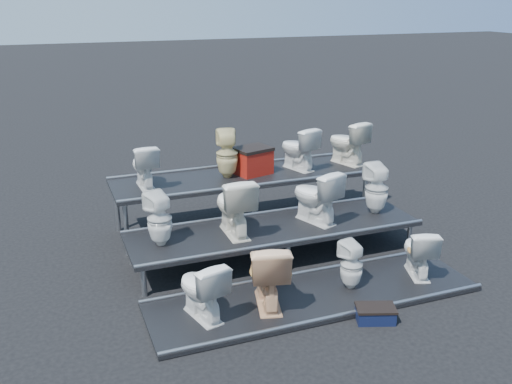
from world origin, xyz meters
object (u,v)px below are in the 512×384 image
object	(u,v)px
toilet_4	(159,219)
toilet_10	(298,148)
toilet_7	(377,188)
toilet_5	(234,205)
toilet_11	(347,142)
toilet_6	(315,196)
toilet_3	(418,251)
toilet_9	(227,154)
toilet_0	(201,289)
red_crate	(253,162)
toilet_2	(351,265)
toilet_1	(268,273)
toilet_8	(144,165)
step_stool	(375,315)

from	to	relation	value
toilet_4	toilet_10	xyz separation A→B (m)	(2.60, 1.30, 0.39)
toilet_7	toilet_10	xyz separation A→B (m)	(-0.71, 1.30, 0.37)
toilet_5	toilet_11	xyz separation A→B (m)	(2.49, 1.30, 0.36)
toilet_5	toilet_6	size ratio (longest dim) A/B	1.05
toilet_3	toilet_11	xyz separation A→B (m)	(0.35, 2.60, 0.83)
toilet_9	toilet_10	xyz separation A→B (m)	(1.23, 0.00, -0.03)
toilet_0	toilet_5	distance (m)	1.61
toilet_3	red_crate	size ratio (longest dim) A/B	1.26
toilet_6	toilet_11	world-z (taller)	toilet_11
toilet_5	toilet_9	bearing A→B (deg)	-103.58
toilet_4	red_crate	size ratio (longest dim) A/B	1.35
toilet_5	red_crate	size ratio (longest dim) A/B	1.55
toilet_2	toilet_4	distance (m)	2.56
toilet_1	toilet_11	bearing A→B (deg)	-119.46
toilet_6	toilet_9	size ratio (longest dim) A/B	1.03
toilet_0	toilet_10	world-z (taller)	toilet_10
toilet_9	toilet_8	bearing A→B (deg)	12.12
step_stool	toilet_2	bearing A→B (deg)	103.27
toilet_10	toilet_8	bearing A→B (deg)	-17.57
toilet_2	step_stool	xyz separation A→B (m)	(-0.08, -0.72, -0.30)
toilet_1	toilet_6	xyz separation A→B (m)	(1.27, 1.30, 0.38)
toilet_5	red_crate	bearing A→B (deg)	-119.40
toilet_1	toilet_10	bearing A→B (deg)	-106.93
toilet_8	toilet_10	distance (m)	2.54
toilet_8	toilet_9	bearing A→B (deg)	178.35
toilet_5	toilet_7	xyz separation A→B (m)	(2.28, 0.00, -0.03)
toilet_4	toilet_10	bearing A→B (deg)	-171.33
toilet_2	red_crate	size ratio (longest dim) A/B	1.17
toilet_7	toilet_2	bearing A→B (deg)	48.48
toilet_2	toilet_10	distance (m)	2.77
toilet_11	toilet_9	bearing A→B (deg)	-16.98
toilet_9	toilet_11	world-z (taller)	toilet_9
toilet_10	toilet_0	bearing A→B (deg)	29.64
toilet_3	red_crate	world-z (taller)	red_crate
toilet_4	toilet_8	xyz separation A→B (m)	(0.06, 1.30, 0.37)
toilet_9	red_crate	size ratio (longest dim) A/B	1.42
toilet_0	toilet_3	distance (m)	2.98
step_stool	toilet_5	bearing A→B (deg)	136.93
toilet_3	toilet_11	distance (m)	2.75
toilet_8	toilet_11	size ratio (longest dim) A/B	0.89
toilet_10	toilet_6	bearing A→B (deg)	58.73
toilet_1	toilet_9	world-z (taller)	toilet_9
toilet_1	toilet_4	bearing A→B (deg)	-37.60
toilet_5	toilet_11	world-z (taller)	toilet_11
toilet_8	toilet_1	bearing A→B (deg)	108.48
toilet_9	step_stool	world-z (taller)	toilet_9
toilet_1	step_stool	world-z (taller)	toilet_1
toilet_0	step_stool	distance (m)	2.05
toilet_3	toilet_9	world-z (taller)	toilet_9
toilet_6	toilet_8	bearing A→B (deg)	-49.34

